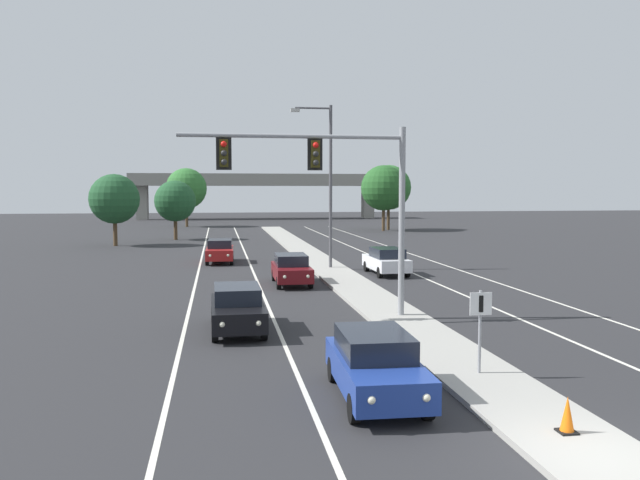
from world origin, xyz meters
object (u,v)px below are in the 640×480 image
Objects in this scene: overhead_signal_mast at (332,179)px; car_oncoming_red at (220,251)px; car_oncoming_black at (237,308)px; tree_far_left_c at (175,201)px; car_oncoming_darkred at (291,269)px; tree_far_left_a at (186,188)px; car_oncoming_blue at (375,364)px; street_lamp_median at (327,176)px; median_sign_post at (480,319)px; tree_far_right_a at (384,188)px; car_receding_white at (386,261)px; traffic_cone_median_nose at (567,415)px; tree_far_right_c at (389,187)px; tree_far_left_b at (114,199)px.

car_oncoming_red is at bearing 101.52° from overhead_signal_mast.
tree_far_left_c is at bearing 96.52° from car_oncoming_black.
car_oncoming_black is at bearing -83.48° from tree_far_left_c.
car_oncoming_darkred is 0.57× the size of tree_far_left_a.
car_oncoming_blue is 51.00m from tree_far_left_c.
car_oncoming_black is (-6.04, -16.56, -4.97)m from street_lamp_median.
median_sign_post reaches higher than car_oncoming_blue.
tree_far_right_a is 1.35× the size of tree_far_left_c.
traffic_cone_median_nose is (-2.93, -24.77, -0.31)m from car_receding_white.
car_oncoming_red is at bearing 108.84° from car_oncoming_darkred.
tree_far_right_c reaches higher than overhead_signal_mast.
tree_far_right_a is (12.98, 59.28, 3.60)m from median_sign_post.
tree_far_right_c is (29.92, 18.18, 1.09)m from tree_far_left_b.
overhead_signal_mast is 53.64m from tree_far_right_a.
car_oncoming_darkred is 6.72m from car_receding_white.
car_oncoming_black is 0.57× the size of tree_far_left_a.
tree_far_left_a is at bearing 89.91° from tree_far_left_c.
car_oncoming_black is 12.60m from traffic_cone_median_nose.
tree_far_left_b is (-15.87, 47.17, 3.65)m from traffic_cone_median_nose.
street_lamp_median is 28.03m from traffic_cone_median_nose.
median_sign_post is 0.37× the size of tree_far_left_c.
tree_far_left_a is at bearing 94.24° from car_oncoming_black.
overhead_signal_mast is 1.07× the size of tree_far_right_a.
car_oncoming_darkred is at bearing -116.39° from street_lamp_median.
car_receding_white is at bearing -41.93° from street_lamp_median.
car_oncoming_red is at bearing 96.96° from car_oncoming_blue.
tree_far_right_a is (19.67, 31.02, 4.36)m from car_oncoming_red.
car_oncoming_darkred is 0.70× the size of tree_far_left_b.
tree_far_right_c reaches higher than car_oncoming_darkred.
tree_far_left_b is at bearing -148.72° from tree_far_right_c.
tree_far_left_b is (-9.14, 14.69, 3.34)m from car_oncoming_red.
tree_far_left_b is (-9.68, 36.20, 3.34)m from car_oncoming_black.
car_oncoming_red is 36.99m from tree_far_right_a.
car_receding_white is 32.00m from tree_far_left_c.
car_oncoming_darkred is at bearing -111.38° from tree_far_right_c.
tree_far_right_c reaches higher than car_oncoming_red.
tree_far_right_a is at bearing 75.51° from car_receding_white.
car_oncoming_blue is 1.00× the size of car_receding_white.
car_oncoming_darkred is at bearing -110.92° from tree_far_right_a.
traffic_cone_median_nose is 0.13× the size of tree_far_left_c.
street_lamp_median is 6.47m from car_receding_white.
car_oncoming_darkred is 0.99× the size of car_oncoming_red.
tree_far_left_c reaches higher than median_sign_post.
car_oncoming_blue is at bearing -93.54° from overhead_signal_mast.
tree_far_right_a is (16.08, 60.39, 4.36)m from car_oncoming_blue.
tree_far_left_c is (-4.85, 42.43, 3.03)m from car_oncoming_black.
tree_far_right_c is at bearing 72.63° from overhead_signal_mast.
tree_far_right_a reaches higher than car_oncoming_black.
median_sign_post is 62.84m from tree_far_right_c.
tree_far_right_c reaches higher than median_sign_post.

